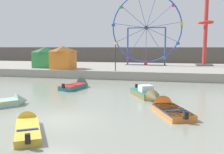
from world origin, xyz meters
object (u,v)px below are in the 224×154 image
motorboat_seafoam (5,103)px  motorboat_teal_painted (78,85)px  motorboat_olive_wood (147,94)px  carnival_booth_green_kiosk (45,57)px  motorboat_mustard_yellow (27,125)px  drop_tower_red_tower (206,28)px  ferris_wheel_blue_frame (146,29)px  motorboat_orange_hull (167,108)px  carnival_booth_orange_canopy (63,57)px  promenade_lamp_near (115,52)px

motorboat_seafoam → motorboat_teal_painted: bearing=25.9°
motorboat_olive_wood → carnival_booth_green_kiosk: 23.28m
motorboat_olive_wood → motorboat_mustard_yellow: motorboat_olive_wood is taller
motorboat_mustard_yellow → drop_tower_red_tower: bearing=-53.8°
motorboat_mustard_yellow → drop_tower_red_tower: 38.52m
motorboat_olive_wood → ferris_wheel_blue_frame: (-2.36, 23.87, 7.38)m
motorboat_orange_hull → carnival_booth_orange_canopy: size_ratio=1.30×
ferris_wheel_blue_frame → drop_tower_red_tower: bearing=8.8°
ferris_wheel_blue_frame → motorboat_seafoam: bearing=-105.2°
motorboat_mustard_yellow → promenade_lamp_near: 21.79m
carnival_booth_orange_canopy → promenade_lamp_near: (8.51, -1.59, 0.79)m
carnival_booth_orange_canopy → ferris_wheel_blue_frame: bearing=40.6°
carnival_booth_orange_canopy → carnival_booth_green_kiosk: carnival_booth_orange_canopy is taller
motorboat_olive_wood → carnival_booth_green_kiosk: carnival_booth_green_kiosk is taller
ferris_wheel_blue_frame → carnival_booth_green_kiosk: size_ratio=3.48×
motorboat_orange_hull → ferris_wheel_blue_frame: 29.27m
motorboat_teal_painted → promenade_lamp_near: (2.52, 7.95, 3.49)m
motorboat_olive_wood → motorboat_seafoam: bearing=-90.5°
motorboat_olive_wood → motorboat_mustard_yellow: size_ratio=0.99×
motorboat_olive_wood → carnival_booth_orange_canopy: size_ratio=1.23×
motorboat_mustard_yellow → drop_tower_red_tower: size_ratio=0.31×
motorboat_mustard_yellow → carnival_booth_orange_canopy: (-8.22, 23.09, 2.76)m
ferris_wheel_blue_frame → carnival_booth_orange_canopy: (-11.58, -10.51, -4.77)m
motorboat_seafoam → carnival_booth_orange_canopy: 19.32m
ferris_wheel_blue_frame → carnival_booth_green_kiosk: 18.54m
motorboat_orange_hull → motorboat_olive_wood: bearing=0.2°
motorboat_olive_wood → ferris_wheel_blue_frame: ferris_wheel_blue_frame is taller
motorboat_orange_hull → motorboat_mustard_yellow: motorboat_orange_hull is taller
ferris_wheel_blue_frame → motorboat_olive_wood: bearing=-84.4°
carnival_booth_orange_canopy → promenade_lamp_near: promenade_lamp_near is taller
motorboat_seafoam → promenade_lamp_near: bearing=24.4°
motorboat_seafoam → motorboat_mustard_yellow: bearing=-93.0°
motorboat_mustard_yellow → drop_tower_red_tower: (13.68, 35.20, 7.61)m
motorboat_teal_painted → motorboat_mustard_yellow: 13.73m
drop_tower_red_tower → promenade_lamp_near: (-13.40, -13.70, -4.06)m
carnival_booth_green_kiosk → motorboat_olive_wood: bearing=-44.6°
motorboat_olive_wood → drop_tower_red_tower: bearing=134.4°
motorboat_olive_wood → motorboat_mustard_yellow: (-5.72, -9.73, -0.16)m
ferris_wheel_blue_frame → drop_tower_red_tower: drop_tower_red_tower is taller
carnival_booth_green_kiosk → promenade_lamp_near: size_ratio=0.95×
promenade_lamp_near → motorboat_orange_hull: bearing=-65.7°
motorboat_seafoam → promenade_lamp_near: 18.20m
carnival_booth_orange_canopy → carnival_booth_green_kiosk: size_ratio=0.99×
motorboat_seafoam → motorboat_mustard_yellow: (4.59, -4.31, -0.06)m
drop_tower_red_tower → carnival_booth_orange_canopy: drop_tower_red_tower is taller
drop_tower_red_tower → carnival_booth_green_kiosk: bearing=-157.5°
motorboat_orange_hull → motorboat_teal_painted: 12.54m
motorboat_teal_painted → carnival_booth_green_kiosk: bearing=53.5°
motorboat_teal_painted → carnival_booth_orange_canopy: bearing=43.8°
promenade_lamp_near → motorboat_mustard_yellow: bearing=-90.8°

